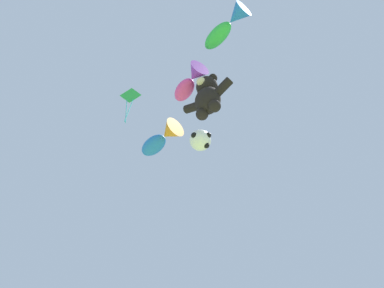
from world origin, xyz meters
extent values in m
ellipsoid|color=black|center=(1.96, 4.12, 12.09)|extent=(0.96, 0.82, 1.18)
sphere|color=black|center=(1.96, 4.12, 12.96)|extent=(0.81, 0.81, 0.81)
sphere|color=beige|center=(1.96, 3.78, 12.90)|extent=(0.34, 0.34, 0.34)
sphere|color=black|center=(1.67, 4.12, 13.28)|extent=(0.33, 0.33, 0.33)
cylinder|color=black|center=(1.26, 4.12, 12.29)|extent=(0.70, 0.31, 0.55)
sphere|color=black|center=(1.70, 4.12, 11.53)|extent=(0.44, 0.44, 0.44)
sphere|color=black|center=(2.26, 4.12, 13.28)|extent=(0.33, 0.33, 0.33)
cylinder|color=black|center=(2.67, 4.12, 12.29)|extent=(0.70, 0.31, 0.55)
sphere|color=black|center=(2.23, 4.12, 11.53)|extent=(0.44, 0.44, 0.44)
sphere|color=white|center=(1.47, 4.29, 10.49)|extent=(0.71, 0.71, 0.71)
sphere|color=black|center=(1.79, 4.29, 10.49)|extent=(0.20, 0.20, 0.20)
sphere|color=black|center=(1.39, 4.50, 10.72)|extent=(0.20, 0.20, 0.20)
sphere|color=black|center=(1.47, 3.96, 10.44)|extent=(0.20, 0.20, 0.20)
sphere|color=black|center=(1.62, 4.40, 10.23)|extent=(0.20, 0.20, 0.20)
ellipsoid|color=green|center=(3.24, 3.17, 13.92)|extent=(1.35, 0.81, 0.49)
cone|color=blue|center=(4.19, 2.98, 13.92)|extent=(0.82, 0.84, 0.72)
sphere|color=black|center=(2.84, 3.24, 14.05)|extent=(0.13, 0.13, 0.13)
ellipsoid|color=#E53F9E|center=(1.05, 3.91, 13.41)|extent=(1.23, 0.96, 0.53)
cone|color=purple|center=(1.84, 3.63, 13.41)|extent=(0.83, 0.94, 0.78)
sphere|color=black|center=(0.73, 4.03, 13.55)|extent=(0.14, 0.14, 0.14)
ellipsoid|color=blue|center=(-1.92, 5.34, 13.59)|extent=(1.45, 0.93, 0.66)
cone|color=orange|center=(-0.87, 5.21, 13.59)|extent=(0.86, 1.05, 0.97)
sphere|color=black|center=(-2.36, 5.39, 13.76)|extent=(0.17, 0.17, 0.17)
cube|color=green|center=(-2.09, 3.71, 15.78)|extent=(0.82, 0.62, 1.00)
cylinder|color=#19ADB2|center=(-2.22, 3.75, 14.70)|extent=(0.03, 0.21, 1.52)
cylinder|color=#19ADB2|center=(-1.96, 3.71, 14.53)|extent=(0.03, 0.24, 1.86)
camera|label=1|loc=(6.27, -1.99, 1.30)|focal=35.00mm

